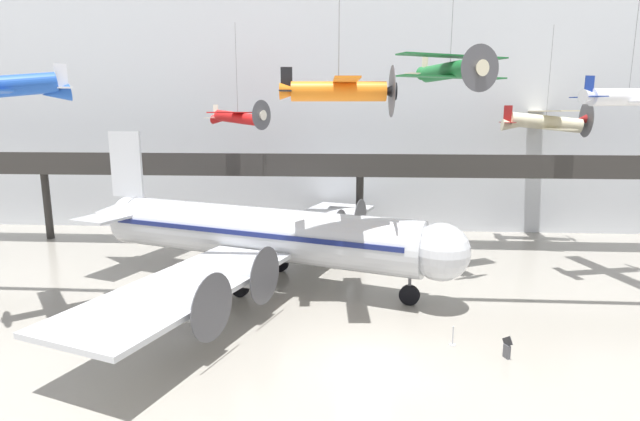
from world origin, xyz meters
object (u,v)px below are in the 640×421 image
(suspended_plane_blue_trainer, at_px, (0,87))
(suspended_plane_white_twin, at_px, (628,98))
(stanchion_barrier, at_px, (453,339))
(suspended_plane_cream_biplane, at_px, (546,122))
(airliner_silver_main, at_px, (255,233))
(info_sign_pedestal, at_px, (507,349))
(suspended_plane_green_biplane, at_px, (450,70))
(suspended_plane_red_highwing, at_px, (238,117))
(suspended_plane_orange_highwing, at_px, (339,90))

(suspended_plane_blue_trainer, bearing_deg, suspended_plane_white_twin, 156.10)
(stanchion_barrier, bearing_deg, suspended_plane_white_twin, 40.22)
(suspended_plane_cream_biplane, distance_m, stanchion_barrier, 27.28)
(airliner_silver_main, height_order, info_sign_pedestal, airliner_silver_main)
(suspended_plane_green_biplane, height_order, suspended_plane_red_highwing, suspended_plane_green_biplane)
(suspended_plane_orange_highwing, xyz_separation_m, info_sign_pedestal, (8.68, -5.46, -12.90))
(suspended_plane_cream_biplane, bearing_deg, stanchion_barrier, -115.95)
(airliner_silver_main, distance_m, stanchion_barrier, 15.70)
(suspended_plane_green_biplane, xyz_separation_m, suspended_plane_orange_highwing, (-7.58, -7.52, -1.70))
(suspended_plane_cream_biplane, height_order, stanchion_barrier, suspended_plane_cream_biplane)
(suspended_plane_white_twin, xyz_separation_m, suspended_plane_blue_trainer, (-37.63, -10.04, 0.32))
(suspended_plane_cream_biplane, bearing_deg, info_sign_pedestal, -109.69)
(airliner_silver_main, distance_m, suspended_plane_cream_biplane, 28.41)
(suspended_plane_cream_biplane, bearing_deg, suspended_plane_white_twin, -79.88)
(airliner_silver_main, height_order, suspended_plane_orange_highwing, suspended_plane_orange_highwing)
(suspended_plane_red_highwing, relative_size, stanchion_barrier, 8.36)
(airliner_silver_main, relative_size, suspended_plane_orange_highwing, 4.14)
(suspended_plane_green_biplane, relative_size, suspended_plane_red_highwing, 0.91)
(suspended_plane_green_biplane, distance_m, suspended_plane_blue_trainer, 27.72)
(airliner_silver_main, bearing_deg, info_sign_pedestal, -16.48)
(suspended_plane_white_twin, bearing_deg, suspended_plane_orange_highwing, -173.95)
(suspended_plane_red_highwing, bearing_deg, airliner_silver_main, -43.90)
(suspended_plane_red_highwing, bearing_deg, info_sign_pedestal, -20.89)
(suspended_plane_white_twin, relative_size, stanchion_barrier, 7.91)
(suspended_plane_red_highwing, distance_m, info_sign_pedestal, 29.47)
(airliner_silver_main, relative_size, suspended_plane_green_biplane, 4.14)
(info_sign_pedestal, bearing_deg, suspended_plane_cream_biplane, 45.82)
(airliner_silver_main, relative_size, info_sign_pedestal, 27.40)
(info_sign_pedestal, bearing_deg, airliner_silver_main, 122.66)
(suspended_plane_orange_highwing, relative_size, suspended_plane_cream_biplane, 0.85)
(info_sign_pedestal, bearing_deg, suspended_plane_white_twin, 27.09)
(suspended_plane_orange_highwing, xyz_separation_m, stanchion_barrier, (6.26, -4.20, -13.03))
(suspended_plane_blue_trainer, bearing_deg, suspended_plane_orange_highwing, 150.46)
(suspended_plane_white_twin, distance_m, suspended_plane_green_biplane, 12.18)
(suspended_plane_green_biplane, xyz_separation_m, suspended_plane_cream_biplane, (10.62, 10.22, -3.76))
(suspended_plane_green_biplane, bearing_deg, stanchion_barrier, -32.85)
(suspended_plane_green_biplane, bearing_deg, suspended_plane_blue_trainer, -94.16)
(airliner_silver_main, xyz_separation_m, suspended_plane_orange_highwing, (6.02, -5.01, 9.70))
(suspended_plane_white_twin, relative_size, suspended_plane_red_highwing, 0.95)
(airliner_silver_main, bearing_deg, suspended_plane_orange_highwing, -20.80)
(suspended_plane_orange_highwing, bearing_deg, suspended_plane_white_twin, 16.31)
(airliner_silver_main, xyz_separation_m, suspended_plane_cream_biplane, (24.22, 12.73, 7.65))
(suspended_plane_orange_highwing, xyz_separation_m, suspended_plane_cream_biplane, (18.20, 17.74, -2.05))
(airliner_silver_main, relative_size, suspended_plane_blue_trainer, 4.60)
(suspended_plane_red_highwing, height_order, suspended_plane_cream_biplane, suspended_plane_red_highwing)
(suspended_plane_orange_highwing, distance_m, stanchion_barrier, 15.05)
(suspended_plane_blue_trainer, height_order, suspended_plane_red_highwing, suspended_plane_blue_trainer)
(stanchion_barrier, bearing_deg, suspended_plane_orange_highwing, 146.12)
(suspended_plane_white_twin, distance_m, suspended_plane_red_highwing, 30.02)
(suspended_plane_blue_trainer, relative_size, suspended_plane_orange_highwing, 0.90)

